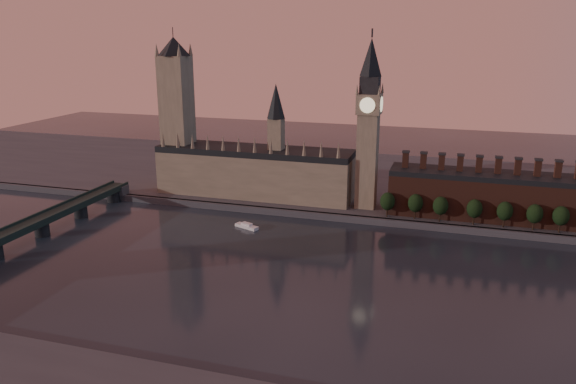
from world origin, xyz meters
name	(u,v)px	position (x,y,z in m)	size (l,w,h in m)	color
ground	(303,283)	(0.00, 0.00, 0.00)	(900.00, 900.00, 0.00)	black
north_bank	(367,182)	(0.00, 178.04, 2.00)	(900.00, 182.00, 4.00)	#46464B
palace_of_westminster	(256,169)	(-64.41, 114.91, 21.63)	(130.00, 30.30, 74.00)	gray
victoria_tower	(177,109)	(-120.00, 115.00, 59.09)	(24.00, 24.00, 108.00)	gray
big_ben	(369,123)	(10.00, 110.00, 56.83)	(15.00, 15.00, 107.00)	gray
chimney_block	(486,195)	(80.00, 110.00, 17.82)	(110.00, 25.00, 37.00)	#4E291E
embankment_tree_0	(387,201)	(25.38, 94.14, 13.47)	(8.60, 8.60, 14.88)	black
embankment_tree_1	(415,203)	(41.35, 95.49, 13.47)	(8.60, 8.60, 14.88)	black
embankment_tree_2	(440,206)	(55.50, 94.39, 13.47)	(8.60, 8.60, 14.88)	black
embankment_tree_3	(475,209)	(74.04, 94.45, 13.47)	(8.60, 8.60, 14.88)	black
embankment_tree_4	(505,211)	(90.07, 94.66, 13.47)	(8.60, 8.60, 14.88)	black
embankment_tree_5	(535,214)	(105.41, 94.36, 13.47)	(8.60, 8.60, 14.88)	black
embankment_tree_6	(561,216)	(118.56, 94.58, 13.47)	(8.60, 8.60, 14.88)	black
westminster_bridge	(15,235)	(-155.00, -2.70, 7.44)	(14.00, 200.00, 11.55)	#1C2C26
river_boat	(247,226)	(-50.81, 62.10, 1.14)	(15.43, 9.26, 2.98)	white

